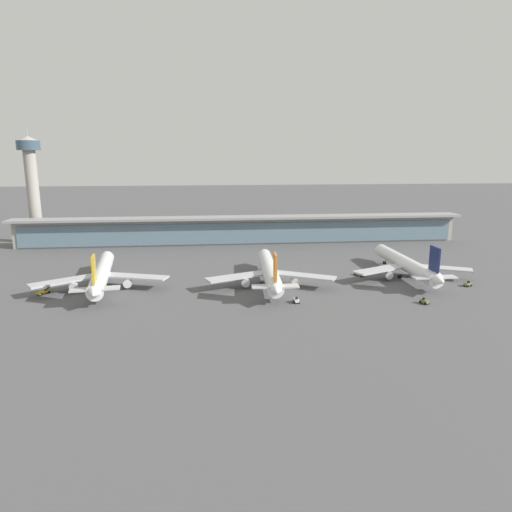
{
  "coord_description": "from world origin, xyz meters",
  "views": [
    {
      "loc": [
        -19.59,
        -160.51,
        47.65
      ],
      "look_at": [
        0.0,
        20.13,
        7.7
      ],
      "focal_mm": 32.15,
      "sensor_mm": 36.0,
      "label": 1
    }
  ],
  "objects_px": {
    "service_truck_near_nose_white": "(296,300)",
    "safety_cone_alpha": "(113,301)",
    "service_truck_by_tail_olive": "(360,274)",
    "service_truck_at_far_stand_yellow": "(44,292)",
    "airliner_left_stand": "(102,274)",
    "service_truck_under_wing_olive": "(468,284)",
    "airliner_right_stand": "(406,264)",
    "airliner_centre_stand": "(270,271)",
    "service_truck_mid_apron_blue": "(223,279)",
    "control_tower": "(32,180)",
    "service_truck_on_taxiway_olive": "(424,301)"
  },
  "relations": [
    {
      "from": "control_tower",
      "to": "safety_cone_alpha",
      "type": "bearing_deg",
      "value": -61.17
    },
    {
      "from": "airliner_centre_stand",
      "to": "service_truck_at_far_stand_yellow",
      "type": "relative_size",
      "value": 9.55
    },
    {
      "from": "control_tower",
      "to": "service_truck_near_nose_white",
      "type": "bearing_deg",
      "value": -44.5
    },
    {
      "from": "service_truck_under_wing_olive",
      "to": "service_truck_by_tail_olive",
      "type": "distance_m",
      "value": 39.92
    },
    {
      "from": "service_truck_under_wing_olive",
      "to": "service_truck_at_far_stand_yellow",
      "type": "distance_m",
      "value": 153.88
    },
    {
      "from": "airliner_right_stand",
      "to": "service_truck_mid_apron_blue",
      "type": "bearing_deg",
      "value": 178.22
    },
    {
      "from": "service_truck_under_wing_olive",
      "to": "service_truck_by_tail_olive",
      "type": "height_order",
      "value": "service_truck_by_tail_olive"
    },
    {
      "from": "airliner_right_stand",
      "to": "control_tower",
      "type": "xyz_separation_m",
      "value": [
        -172.61,
        92.78,
        29.12
      ]
    },
    {
      "from": "service_truck_under_wing_olive",
      "to": "service_truck_mid_apron_blue",
      "type": "relative_size",
      "value": 1.0
    },
    {
      "from": "service_truck_mid_apron_blue",
      "to": "service_truck_under_wing_olive",
      "type": "bearing_deg",
      "value": -11.08
    },
    {
      "from": "service_truck_by_tail_olive",
      "to": "service_truck_on_taxiway_olive",
      "type": "height_order",
      "value": "service_truck_by_tail_olive"
    },
    {
      "from": "airliner_right_stand",
      "to": "service_truck_near_nose_white",
      "type": "distance_m",
      "value": 57.32
    },
    {
      "from": "service_truck_under_wing_olive",
      "to": "service_truck_mid_apron_blue",
      "type": "distance_m",
      "value": 92.28
    },
    {
      "from": "airliner_centre_stand",
      "to": "service_truck_near_nose_white",
      "type": "bearing_deg",
      "value": -75.43
    },
    {
      "from": "airliner_centre_stand",
      "to": "control_tower",
      "type": "height_order",
      "value": "control_tower"
    },
    {
      "from": "service_truck_under_wing_olive",
      "to": "service_truck_mid_apron_blue",
      "type": "xyz_separation_m",
      "value": [
        -90.56,
        17.74,
        0.0
      ]
    },
    {
      "from": "airliner_left_stand",
      "to": "airliner_right_stand",
      "type": "relative_size",
      "value": 1.0
    },
    {
      "from": "service_truck_by_tail_olive",
      "to": "service_truck_at_far_stand_yellow",
      "type": "distance_m",
      "value": 119.25
    },
    {
      "from": "service_truck_mid_apron_blue",
      "to": "control_tower",
      "type": "distance_m",
      "value": 138.56
    },
    {
      "from": "airliner_left_stand",
      "to": "airliner_centre_stand",
      "type": "distance_m",
      "value": 61.9
    },
    {
      "from": "airliner_right_stand",
      "to": "safety_cone_alpha",
      "type": "relative_size",
      "value": 89.63
    },
    {
      "from": "service_truck_under_wing_olive",
      "to": "airliner_right_stand",
      "type": "bearing_deg",
      "value": 138.3
    },
    {
      "from": "service_truck_at_far_stand_yellow",
      "to": "service_truck_by_tail_olive",
      "type": "bearing_deg",
      "value": 5.72
    },
    {
      "from": "control_tower",
      "to": "service_truck_on_taxiway_olive",
      "type": "bearing_deg",
      "value": -37.54
    },
    {
      "from": "airliner_left_stand",
      "to": "service_truck_at_far_stand_yellow",
      "type": "xyz_separation_m",
      "value": [
        -18.73,
        -6.02,
        -4.47
      ]
    },
    {
      "from": "service_truck_at_far_stand_yellow",
      "to": "safety_cone_alpha",
      "type": "relative_size",
      "value": 9.41
    },
    {
      "from": "service_truck_near_nose_white",
      "to": "service_truck_by_tail_olive",
      "type": "bearing_deg",
      "value": 44.2
    },
    {
      "from": "airliner_left_stand",
      "to": "safety_cone_alpha",
      "type": "relative_size",
      "value": 89.8
    },
    {
      "from": "service_truck_near_nose_white",
      "to": "service_truck_at_far_stand_yellow",
      "type": "relative_size",
      "value": 0.45
    },
    {
      "from": "control_tower",
      "to": "service_truck_by_tail_olive",
      "type": "bearing_deg",
      "value": -29.93
    },
    {
      "from": "airliner_centre_stand",
      "to": "service_truck_by_tail_olive",
      "type": "relative_size",
      "value": 9.37
    },
    {
      "from": "airliner_left_stand",
      "to": "service_truck_under_wing_olive",
      "type": "height_order",
      "value": "airliner_left_stand"
    },
    {
      "from": "airliner_left_stand",
      "to": "airliner_right_stand",
      "type": "height_order",
      "value": "same"
    },
    {
      "from": "service_truck_mid_apron_blue",
      "to": "service_truck_by_tail_olive",
      "type": "bearing_deg",
      "value": 1.38
    },
    {
      "from": "airliner_right_stand",
      "to": "service_truck_near_nose_white",
      "type": "bearing_deg",
      "value": -150.94
    },
    {
      "from": "service_truck_on_taxiway_olive",
      "to": "safety_cone_alpha",
      "type": "bearing_deg",
      "value": 172.43
    },
    {
      "from": "airliner_right_stand",
      "to": "service_truck_mid_apron_blue",
      "type": "height_order",
      "value": "airliner_right_stand"
    },
    {
      "from": "airliner_left_stand",
      "to": "control_tower",
      "type": "height_order",
      "value": "control_tower"
    },
    {
      "from": "service_truck_under_wing_olive",
      "to": "service_truck_at_far_stand_yellow",
      "type": "xyz_separation_m",
      "value": [
        -153.72,
        7.18,
        -0.07
      ]
    },
    {
      "from": "service_truck_by_tail_olive",
      "to": "safety_cone_alpha",
      "type": "relative_size",
      "value": 9.59
    },
    {
      "from": "service_truck_by_tail_olive",
      "to": "service_truck_on_taxiway_olive",
      "type": "xyz_separation_m",
      "value": [
        9.31,
        -37.02,
        0.07
      ]
    },
    {
      "from": "airliner_left_stand",
      "to": "service_truck_mid_apron_blue",
      "type": "distance_m",
      "value": 44.88
    },
    {
      "from": "service_truck_at_far_stand_yellow",
      "to": "service_truck_under_wing_olive",
      "type": "bearing_deg",
      "value": -2.67
    },
    {
      "from": "service_truck_near_nose_white",
      "to": "safety_cone_alpha",
      "type": "xyz_separation_m",
      "value": [
        -60.66,
        7.94,
        -0.56
      ]
    },
    {
      "from": "service_truck_mid_apron_blue",
      "to": "service_truck_on_taxiway_olive",
      "type": "bearing_deg",
      "value": -28.83
    },
    {
      "from": "airliner_left_stand",
      "to": "safety_cone_alpha",
      "type": "bearing_deg",
      "value": -68.21
    },
    {
      "from": "service_truck_under_wing_olive",
      "to": "service_truck_on_taxiway_olive",
      "type": "xyz_separation_m",
      "value": [
        -25.75,
        -17.94,
        0.0
      ]
    },
    {
      "from": "airliner_centre_stand",
      "to": "safety_cone_alpha",
      "type": "xyz_separation_m",
      "value": [
        -54.81,
        -14.55,
        -4.96
      ]
    },
    {
      "from": "airliner_right_stand",
      "to": "service_truck_at_far_stand_yellow",
      "type": "height_order",
      "value": "airliner_right_stand"
    },
    {
      "from": "service_truck_at_far_stand_yellow",
      "to": "control_tower",
      "type": "height_order",
      "value": "control_tower"
    }
  ]
}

